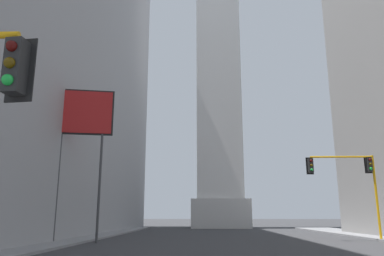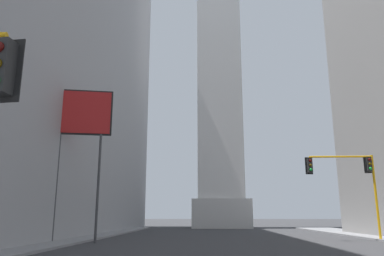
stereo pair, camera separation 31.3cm
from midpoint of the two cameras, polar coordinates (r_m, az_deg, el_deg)
name	(u,v)px [view 1 (the left image)]	position (r m, az deg, el deg)	size (l,w,h in m)	color
sidewalk_left	(15,248)	(24.15, -25.75, -16.11)	(5.00, 70.10, 0.15)	gray
obelisk	(217,28)	(65.96, 3.70, 14.95)	(8.59, 8.59, 67.90)	silver
traffic_light_mid_right	(352,175)	(31.27, 22.95, -6.61)	(5.27, 0.53, 6.35)	orange
billboard_sign	(83,119)	(28.42, -16.56, 1.37)	(4.26, 1.02, 10.90)	#3F3F42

